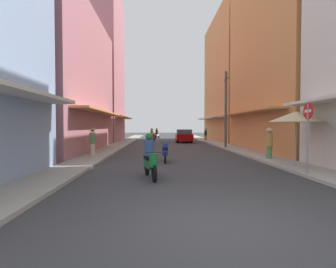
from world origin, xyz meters
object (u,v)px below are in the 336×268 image
utility_pole (226,109)px  street_sign_no_entry (308,129)px  motorbike_red (152,136)px  motorbike_blue (165,152)px  parked_car (184,136)px  pedestrian_foreground (93,140)px  motorbike_green (150,158)px  pedestrian_crossing (206,135)px  pedestrian_midway (269,142)px  motorbike_white (157,134)px  vendor_umbrella (296,117)px

utility_pole → street_sign_no_entry: utility_pole is taller
motorbike_red → street_sign_no_entry: (5.98, -20.75, 1.01)m
street_sign_no_entry → motorbike_blue: bearing=139.7°
parked_car → pedestrian_foreground: size_ratio=2.37×
motorbike_green → street_sign_no_entry: street_sign_no_entry is taller
pedestrian_foreground → pedestrian_crossing: (9.42, 14.75, -0.21)m
pedestrian_midway → pedestrian_crossing: (-0.31, 16.80, -0.21)m
motorbike_red → motorbike_white: bearing=86.3°
utility_pole → pedestrian_midway: bearing=-86.4°
pedestrian_crossing → pedestrian_foreground: bearing=-122.6°
pedestrian_crossing → utility_pole: size_ratio=0.25×
motorbike_green → motorbike_red: 20.77m
pedestrian_foreground → street_sign_no_entry: (9.18, -6.51, 0.73)m
motorbike_white → vendor_umbrella: bearing=-77.6°
motorbike_red → vendor_umbrella: (6.50, -18.96, 1.51)m
motorbike_red → motorbike_blue: motorbike_red is taller
motorbike_green → pedestrian_foreground: pedestrian_foreground is taller
motorbike_green → parked_car: size_ratio=0.43×
parked_car → street_sign_no_entry: bearing=-83.0°
motorbike_white → pedestrian_foreground: (-3.72, -22.38, 0.28)m
pedestrian_crossing → street_sign_no_entry: street_sign_no_entry is taller
motorbike_white → pedestrian_crossing: size_ratio=1.12×
motorbike_white → parked_car: 9.48m
motorbike_green → pedestrian_foreground: 7.46m
motorbike_blue → pedestrian_midway: 5.52m
motorbike_green → parked_car: motorbike_green is taller
motorbike_white → vendor_umbrella: (5.98, -27.11, 1.51)m
motorbike_green → pedestrian_midway: 7.61m
parked_car → pedestrian_foreground: 14.99m
motorbike_red → pedestrian_crossing: motorbike_red is taller
pedestrian_midway → utility_pole: (-0.45, 7.20, 2.17)m
parked_car → utility_pole: (2.55, -8.23, 2.41)m
motorbike_blue → pedestrian_foreground: bearing=151.2°
motorbike_white → motorbike_red: bearing=-93.7°
motorbike_green → pedestrian_midway: bearing=36.2°
motorbike_green → utility_pole: 13.23m
motorbike_blue → pedestrian_foreground: size_ratio=1.04×
motorbike_blue → motorbike_red: bearing=93.6°
motorbike_white → pedestrian_crossing: (5.70, -7.63, 0.07)m
motorbike_red → motorbike_blue: (1.04, -16.56, -0.20)m
motorbike_white → vendor_umbrella: size_ratio=0.71×
motorbike_blue → pedestrian_foreground: 4.86m
pedestrian_midway → parked_car: bearing=101.0°
motorbike_red → pedestrian_midway: pedestrian_midway is taller
motorbike_green → utility_pole: (5.68, 11.69, 2.45)m
utility_pole → pedestrian_crossing: bearing=89.1°
street_sign_no_entry → vendor_umbrella: bearing=73.6°
pedestrian_crossing → vendor_umbrella: bearing=-89.2°
parked_car → street_sign_no_entry: street_sign_no_entry is taller
pedestrian_midway → pedestrian_foreground: same height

